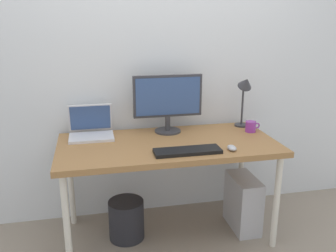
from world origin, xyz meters
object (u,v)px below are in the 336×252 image
Objects in this scene: desk at (168,150)px; wastebasket at (126,219)px; laptop at (91,129)px; mouse at (232,148)px; coffee_mug at (251,127)px; keyboard at (187,151)px; desk_lamp at (245,90)px; computer_tower at (243,203)px; monitor at (168,100)px.

desk is 0.62m from wastebasket.
mouse is at bearing -28.87° from laptop.
keyboard is at bearing -150.48° from coffee_mug.
coffee_mug is (0.68, 0.11, 0.10)m from desk.
desk_lamp reaches higher than wastebasket.
computer_tower is (-0.08, -0.27, -0.83)m from desk_lamp.
keyboard is at bearing 176.50° from mouse.
desk is 0.46m from mouse.
laptop reaches higher than mouse.
computer_tower is at bearing -26.31° from monitor.
desk_lamp reaches higher than keyboard.
monitor is 0.53m from keyboard.
coffee_mug is (0.60, 0.34, 0.03)m from keyboard.
monitor reaches higher than desk.
wastebasket is at bearing 177.12° from computer_tower.
coffee_mug is 0.28× the size of computer_tower.
keyboard is 1.05× the size of computer_tower.
desk is 0.69m from coffee_mug.
monitor is (0.05, 0.24, 0.31)m from desk.
wastebasket is (-0.69, 0.27, -0.61)m from mouse.
laptop is 1.29m from computer_tower.
mouse is (-0.29, -0.49, -0.28)m from desk_lamp.
laptop is at bearing 179.31° from desk_lamp.
desk is at bearing -101.81° from monitor.
desk is at bearing -25.56° from laptop.
keyboard reaches higher than computer_tower.
laptop is 0.78m from keyboard.
laptop is at bearing 178.52° from monitor.
desk_lamp is (0.62, 0.00, 0.05)m from monitor.
desk_lamp is at bearing 93.53° from coffee_mug.
desk is 17.07× the size of mouse.
desk_lamp is 1.34m from wastebasket.
mouse is (0.38, -0.25, 0.08)m from desk.
laptop is at bearing 154.44° from desk.
computer_tower is at bearing 21.63° from keyboard.
keyboard is at bearing -38.40° from laptop.
monitor is 1.19× the size of keyboard.
wastebasket is (0.22, -0.24, -0.65)m from laptop.
computer_tower reaches higher than wastebasket.
wastebasket is at bearing -47.48° from laptop.
coffee_mug is 1.18m from wastebasket.
computer_tower is (-0.09, -0.14, -0.57)m from coffee_mug.
desk is at bearing -3.06° from wastebasket.
monitor is 0.63m from mouse.
monitor is 1.25× the size of computer_tower.
laptop reaches higher than coffee_mug.
keyboard is 0.77m from computer_tower.
monitor is 1.23× the size of desk_lamp.
desk is 0.39m from monitor.
desk is 13.27× the size of coffee_mug.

